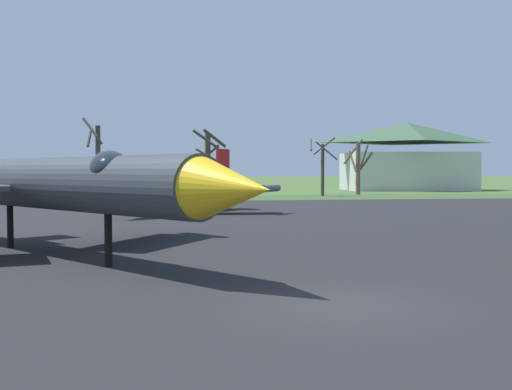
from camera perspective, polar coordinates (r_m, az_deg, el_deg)
ground_plane at (r=13.11m, az=8.16°, el=-10.05°), size 600.00×600.00×0.00m
asphalt_apron at (r=29.29m, az=-1.84°, el=-3.19°), size 83.50×55.63×0.05m
grass_verge_strip at (r=62.89m, az=-5.99°, el=-0.31°), size 143.50×12.00×0.06m
jet_fighter_front_left at (r=40.45m, az=-6.82°, el=0.83°), size 11.09×11.81×4.34m
jet_fighter_rear_center at (r=20.77m, az=-17.66°, el=1.10°), size 14.37×15.55×6.00m
bare_tree_left_of_center at (r=65.30m, az=-14.28°, el=3.45°), size 2.13×2.59×8.14m
bare_tree_center at (r=64.71m, az=-4.36°, el=3.21°), size 3.54×3.24×7.04m
bare_tree_right_of_center at (r=68.25m, az=6.01°, el=2.76°), size 3.22×3.00×6.47m
bare_tree_far_right at (r=73.67m, az=9.24°, el=2.76°), size 3.18×2.63×6.55m
visitor_building at (r=93.11m, az=13.49°, el=3.39°), size 19.38×14.42×9.76m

